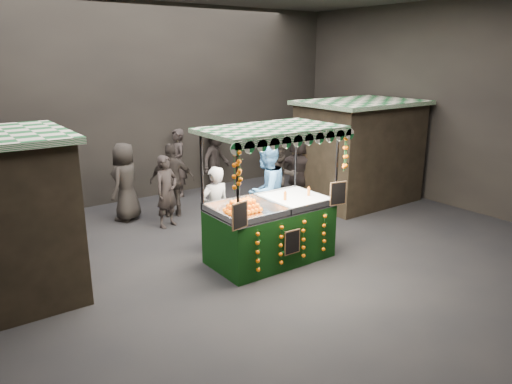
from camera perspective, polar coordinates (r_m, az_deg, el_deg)
ground at (r=9.11m, az=-0.34°, el=-7.88°), size 12.00×12.00×0.00m
market_hall at (r=8.34m, az=-0.38°, el=13.91°), size 12.10×10.10×5.05m
neighbour_stall_right at (r=12.62m, az=12.16°, el=4.77°), size 3.00×2.20×2.60m
juice_stall at (r=8.76m, az=1.89°, el=-3.45°), size 2.57×1.51×2.49m
vendor_grey at (r=9.25m, az=-4.90°, el=-2.00°), size 0.61×0.40×1.67m
vendor_blue at (r=9.73m, az=1.23°, el=0.05°), size 1.16×1.01×2.03m
shopper_0 at (r=10.67m, az=-10.61°, el=0.07°), size 0.68×0.55×1.62m
shopper_1 at (r=11.37m, az=2.96°, el=1.69°), size 0.97×0.82×1.77m
shopper_2 at (r=11.34m, az=-9.94°, el=1.40°), size 1.11×0.80×1.75m
shopper_3 at (r=13.56m, az=-4.77°, el=3.96°), size 1.29×1.04×1.75m
shopper_4 at (r=11.32m, az=-15.31°, el=1.17°), size 1.05×1.00×1.81m
shopper_5 at (r=12.24m, az=5.19°, el=2.74°), size 1.20×1.73×1.79m
shopper_6 at (r=13.00m, az=-9.29°, el=3.46°), size 0.52×0.72×1.83m
shopper_7 at (r=12.51m, az=5.82°, el=2.73°), size 0.92×1.03×1.67m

